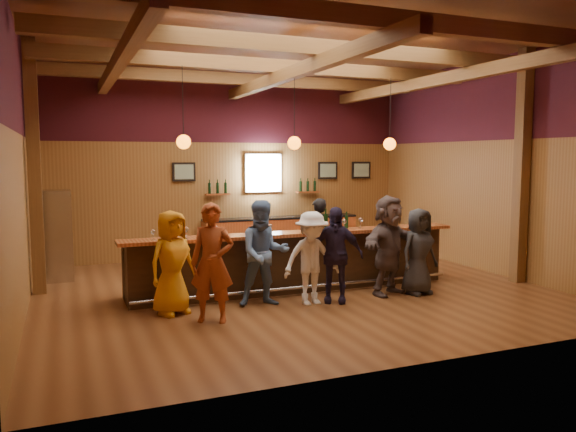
# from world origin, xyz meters

# --- Properties ---
(room) EXTENTS (9.04, 9.00, 4.52)m
(room) POSITION_xyz_m (0.00, 0.06, 3.21)
(room) COLOR brown
(room) RESTS_ON ground
(bar_counter) EXTENTS (6.30, 1.07, 1.11)m
(bar_counter) POSITION_xyz_m (0.02, 0.15, 0.52)
(bar_counter) COLOR black
(bar_counter) RESTS_ON ground
(back_bar_cabinet) EXTENTS (4.00, 0.52, 0.95)m
(back_bar_cabinet) POSITION_xyz_m (1.20, 3.72, 0.48)
(back_bar_cabinet) COLOR #9A411C
(back_bar_cabinet) RESTS_ON ground
(window) EXTENTS (0.95, 0.09, 0.95)m
(window) POSITION_xyz_m (0.80, 3.95, 2.05)
(window) COLOR silver
(window) RESTS_ON room
(framed_pictures) EXTENTS (5.35, 0.05, 0.45)m
(framed_pictures) POSITION_xyz_m (1.67, 3.94, 2.10)
(framed_pictures) COLOR black
(framed_pictures) RESTS_ON room
(wine_shelves) EXTENTS (3.00, 0.18, 0.30)m
(wine_shelves) POSITION_xyz_m (0.80, 3.88, 1.62)
(wine_shelves) COLOR #9A411C
(wine_shelves) RESTS_ON room
(pendant_lights) EXTENTS (4.24, 0.24, 1.37)m
(pendant_lights) POSITION_xyz_m (0.00, 0.00, 2.71)
(pendant_lights) COLOR black
(pendant_lights) RESTS_ON room
(stainless_fridge) EXTENTS (0.70, 0.70, 1.80)m
(stainless_fridge) POSITION_xyz_m (-4.10, 2.60, 0.90)
(stainless_fridge) COLOR silver
(stainless_fridge) RESTS_ON ground
(customer_orange) EXTENTS (0.94, 0.80, 1.63)m
(customer_orange) POSITION_xyz_m (-2.37, -0.74, 0.82)
(customer_orange) COLOR orange
(customer_orange) RESTS_ON ground
(customer_redvest) EXTENTS (0.77, 0.67, 1.78)m
(customer_redvest) POSITION_xyz_m (-1.89, -1.38, 0.89)
(customer_redvest) COLOR #973E1B
(customer_redvest) RESTS_ON ground
(customer_denim) EXTENTS (0.93, 0.77, 1.75)m
(customer_denim) POSITION_xyz_m (-0.87, -0.80, 0.87)
(customer_denim) COLOR #5679AC
(customer_denim) RESTS_ON ground
(customer_white) EXTENTS (1.02, 0.61, 1.56)m
(customer_white) POSITION_xyz_m (-0.12, -1.04, 0.78)
(customer_white) COLOR white
(customer_white) RESTS_ON ground
(customer_navy) EXTENTS (1.02, 0.80, 1.62)m
(customer_navy) POSITION_xyz_m (0.31, -1.03, 0.81)
(customer_navy) COLOR #221B36
(customer_navy) RESTS_ON ground
(customer_brown) EXTENTS (1.73, 1.11, 1.78)m
(customer_brown) POSITION_xyz_m (1.44, -0.92, 0.89)
(customer_brown) COLOR #564745
(customer_brown) RESTS_ON ground
(customer_dark) EXTENTS (0.82, 0.60, 1.54)m
(customer_dark) POSITION_xyz_m (1.96, -1.08, 0.77)
(customer_dark) COLOR #2A2B2D
(customer_dark) RESTS_ON ground
(bartender) EXTENTS (0.60, 0.41, 1.61)m
(bartender) POSITION_xyz_m (0.98, 1.06, 0.80)
(bartender) COLOR black
(bartender) RESTS_ON ground
(ice_bucket) EXTENTS (0.23, 0.23, 0.25)m
(ice_bucket) POSITION_xyz_m (0.44, -0.07, 1.23)
(ice_bucket) COLOR brown
(ice_bucket) RESTS_ON bar_counter
(bottle_a) EXTENTS (0.08, 0.08, 0.38)m
(bottle_a) POSITION_xyz_m (0.63, -0.02, 1.26)
(bottle_a) COLOR black
(bottle_a) RESTS_ON bar_counter
(bottle_b) EXTENTS (0.07, 0.07, 0.31)m
(bottle_b) POSITION_xyz_m (1.07, -0.02, 1.23)
(bottle_b) COLOR black
(bottle_b) RESTS_ON bar_counter
(glass_a) EXTENTS (0.08, 0.08, 0.17)m
(glass_a) POSITION_xyz_m (-2.57, -0.21, 1.23)
(glass_a) COLOR silver
(glass_a) RESTS_ON bar_counter
(glass_b) EXTENTS (0.09, 0.09, 0.20)m
(glass_b) POSITION_xyz_m (-2.04, -0.26, 1.25)
(glass_b) COLOR silver
(glass_b) RESTS_ON bar_counter
(glass_c) EXTENTS (0.08, 0.08, 0.17)m
(glass_c) POSITION_xyz_m (-1.49, -0.08, 1.23)
(glass_c) COLOR silver
(glass_c) RESTS_ON bar_counter
(glass_d) EXTENTS (0.08, 0.08, 0.19)m
(glass_d) POSITION_xyz_m (-0.87, -0.25, 1.24)
(glass_d) COLOR silver
(glass_d) RESTS_ON bar_counter
(glass_e) EXTENTS (0.08, 0.08, 0.17)m
(glass_e) POSITION_xyz_m (-0.53, -0.17, 1.23)
(glass_e) COLOR silver
(glass_e) RESTS_ON bar_counter
(glass_f) EXTENTS (0.09, 0.09, 0.19)m
(glass_f) POSITION_xyz_m (0.92, -0.20, 1.25)
(glass_f) COLOR silver
(glass_f) RESTS_ON bar_counter
(glass_g) EXTENTS (0.09, 0.09, 0.20)m
(glass_g) POSITION_xyz_m (1.31, -0.14, 1.25)
(glass_g) COLOR silver
(glass_g) RESTS_ON bar_counter
(glass_h) EXTENTS (0.07, 0.07, 0.16)m
(glass_h) POSITION_xyz_m (1.91, -0.13, 1.23)
(glass_h) COLOR silver
(glass_h) RESTS_ON bar_counter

